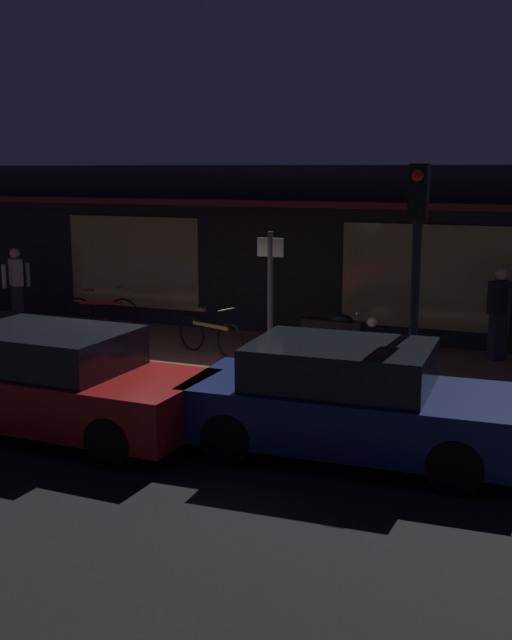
{
  "coord_description": "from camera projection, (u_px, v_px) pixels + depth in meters",
  "views": [
    {
      "loc": [
        5.78,
        -9.92,
        3.55
      ],
      "look_at": [
        0.78,
        2.4,
        0.95
      ],
      "focal_mm": 43.84,
      "sensor_mm": 36.0,
      "label": 1
    }
  ],
  "objects": [
    {
      "name": "ground_plane",
      "position": [
        149.0,
        406.0,
        11.83
      ],
      "size": [
        60.0,
        60.0,
        0.0
      ],
      "primitive_type": "plane",
      "color": "black"
    },
    {
      "name": "parked_car_across",
      "position": [
        348.0,
        400.0,
        9.7
      ],
      "size": [
        4.16,
        1.92,
        1.42
      ],
      "color": "black",
      "rests_on": "ground_plane"
    },
    {
      "name": "bicycle_parked",
      "position": [
        100.0,
        312.0,
        16.77
      ],
      "size": [
        1.61,
        0.55,
        0.91
      ],
      "color": "black",
      "rests_on": "sidewalk_slab"
    },
    {
      "name": "parked_car_far",
      "position": [
        56.0,
        382.0,
        10.54
      ],
      "size": [
        4.15,
        1.88,
        1.42
      ],
      "color": "black",
      "rests_on": "ground_plane"
    },
    {
      "name": "person_bystander",
      "position": [
        499.0,
        312.0,
        13.89
      ],
      "size": [
        0.49,
        0.5,
        1.67
      ],
      "color": "#28232D",
      "rests_on": "sidewalk_slab"
    },
    {
      "name": "person_photographer",
      "position": [
        16.0,
        284.0,
        17.2
      ],
      "size": [
        0.44,
        0.54,
        1.67
      ],
      "color": "#28232D",
      "rests_on": "sidewalk_slab"
    },
    {
      "name": "storefront_building",
      "position": [
        291.0,
        248.0,
        17.3
      ],
      "size": [
        18.0,
        3.3,
        3.6
      ],
      "color": "black",
      "rests_on": "ground_plane"
    },
    {
      "name": "sign_post",
      "position": [
        270.0,
        296.0,
        12.6
      ],
      "size": [
        0.44,
        0.09,
        2.4
      ],
      "color": "#47474C",
      "rests_on": "sidewalk_slab"
    },
    {
      "name": "sidewalk_slab",
      "position": [
        229.0,
        357.0,
        14.55
      ],
      "size": [
        18.0,
        4.0,
        0.15
      ],
      "primitive_type": "cube",
      "color": "brown",
      "rests_on": "ground_plane"
    },
    {
      "name": "motorcycle",
      "position": [
        334.0,
        335.0,
        13.81
      ],
      "size": [
        1.7,
        0.55,
        0.97
      ],
      "color": "black",
      "rests_on": "sidewalk_slab"
    },
    {
      "name": "bicycle_extra",
      "position": [
        210.0,
        336.0,
        14.36
      ],
      "size": [
        1.57,
        0.65,
        0.91
      ],
      "color": "black",
      "rests_on": "sidewalk_slab"
    },
    {
      "name": "traffic_light_pole",
      "position": [
        417.0,
        250.0,
        10.26
      ],
      "size": [
        0.24,
        0.33,
        3.6
      ],
      "color": "black",
      "rests_on": "ground_plane"
    }
  ]
}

